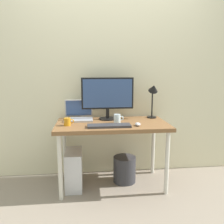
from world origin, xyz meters
TOP-DOWN VIEW (x-y plane):
  - ground_plane at (0.00, 0.00)m, footprint 6.00×6.00m
  - back_wall at (0.00, 0.38)m, footprint 4.40×0.04m
  - desk at (0.00, 0.00)m, footprint 1.21×0.65m
  - monitor at (-0.03, 0.19)m, footprint 0.60×0.20m
  - laptop at (-0.37, 0.21)m, footprint 0.32×0.27m
  - desk_lamp at (0.51, 0.19)m, footprint 0.11×0.16m
  - keyboard at (-0.05, -0.18)m, footprint 0.44×0.14m
  - mouse at (0.25, -0.17)m, footprint 0.06×0.09m
  - coffee_mug at (-0.47, -0.08)m, footprint 0.11×0.07m
  - glass_cup at (0.05, -0.02)m, footprint 0.11×0.07m
  - computer_tower at (-0.43, -0.01)m, footprint 0.18×0.36m
  - wastebasket at (0.15, 0.06)m, footprint 0.26×0.26m

SIDE VIEW (x-z plane):
  - ground_plane at x=0.00m, z-range 0.00..0.00m
  - wastebasket at x=0.15m, z-range 0.00..0.30m
  - computer_tower at x=-0.43m, z-range 0.00..0.42m
  - desk at x=0.00m, z-range 0.29..1.01m
  - keyboard at x=-0.05m, z-range 0.72..0.75m
  - mouse at x=0.25m, z-range 0.72..0.76m
  - coffee_mug at x=-0.47m, z-range 0.72..0.80m
  - glass_cup at x=0.05m, z-range 0.72..0.82m
  - laptop at x=-0.37m, z-range 0.67..0.89m
  - monitor at x=-0.03m, z-range 0.76..1.24m
  - desk_lamp at x=0.51m, z-range 0.81..1.23m
  - back_wall at x=0.00m, z-range 0.00..2.60m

